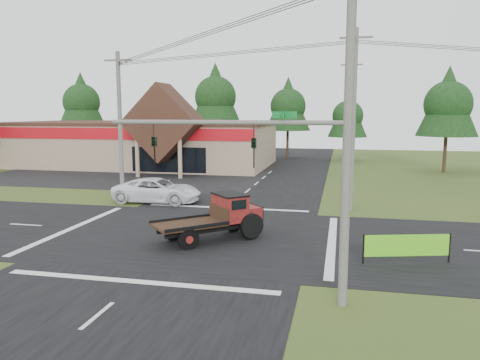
# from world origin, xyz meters

# --- Properties ---
(ground) EXTENTS (120.00, 120.00, 0.00)m
(ground) POSITION_xyz_m (0.00, 0.00, 0.00)
(ground) COLOR #364E1C
(ground) RESTS_ON ground
(road_ns) EXTENTS (12.00, 120.00, 0.02)m
(road_ns) POSITION_xyz_m (0.00, 0.00, 0.01)
(road_ns) COLOR black
(road_ns) RESTS_ON ground
(road_ew) EXTENTS (120.00, 12.00, 0.02)m
(road_ew) POSITION_xyz_m (0.00, 0.00, 0.01)
(road_ew) COLOR black
(road_ew) RESTS_ON ground
(parking_apron) EXTENTS (28.00, 14.00, 0.02)m
(parking_apron) POSITION_xyz_m (-14.00, 19.00, 0.01)
(parking_apron) COLOR black
(parking_apron) RESTS_ON ground
(cvs_building) EXTENTS (30.40, 18.20, 9.19)m
(cvs_building) POSITION_xyz_m (-15.70, 29.57, 2.78)
(cvs_building) COLOR tan
(cvs_building) RESTS_ON ground
(traffic_signal_mast) EXTENTS (8.12, 0.24, 7.00)m
(traffic_signal_mast) POSITION_xyz_m (5.82, -7.50, 4.43)
(traffic_signal_mast) COLOR #595651
(traffic_signal_mast) RESTS_ON ground
(utility_pole_nr) EXTENTS (2.00, 0.30, 11.00)m
(utility_pole_nr) POSITION_xyz_m (7.50, -7.50, 5.64)
(utility_pole_nr) COLOR #595651
(utility_pole_nr) RESTS_ON ground
(utility_pole_nw) EXTENTS (2.00, 0.30, 10.50)m
(utility_pole_nw) POSITION_xyz_m (-8.00, 8.00, 5.39)
(utility_pole_nw) COLOR #595651
(utility_pole_nw) RESTS_ON ground
(utility_pole_ne) EXTENTS (2.00, 0.30, 11.50)m
(utility_pole_ne) POSITION_xyz_m (8.00, 8.00, 5.89)
(utility_pole_ne) COLOR #595651
(utility_pole_ne) RESTS_ON ground
(utility_pole_n) EXTENTS (2.00, 0.30, 11.20)m
(utility_pole_n) POSITION_xyz_m (8.00, 22.00, 5.74)
(utility_pole_n) COLOR #595651
(utility_pole_n) RESTS_ON ground
(tree_row_a) EXTENTS (6.72, 6.72, 12.12)m
(tree_row_a) POSITION_xyz_m (-30.00, 40.00, 8.05)
(tree_row_a) COLOR #332316
(tree_row_a) RESTS_ON ground
(tree_row_b) EXTENTS (5.60, 5.60, 10.10)m
(tree_row_b) POSITION_xyz_m (-20.00, 42.00, 6.70)
(tree_row_b) COLOR #332316
(tree_row_b) RESTS_ON ground
(tree_row_c) EXTENTS (7.28, 7.28, 13.13)m
(tree_row_c) POSITION_xyz_m (-10.00, 41.00, 8.72)
(tree_row_c) COLOR #332316
(tree_row_c) RESTS_ON ground
(tree_row_d) EXTENTS (6.16, 6.16, 11.11)m
(tree_row_d) POSITION_xyz_m (0.00, 42.00, 7.38)
(tree_row_d) COLOR #332316
(tree_row_d) RESTS_ON ground
(tree_row_e) EXTENTS (5.04, 5.04, 9.09)m
(tree_row_e) POSITION_xyz_m (8.00, 40.00, 6.03)
(tree_row_e) COLOR #332316
(tree_row_e) RESTS_ON ground
(tree_side_ne) EXTENTS (6.16, 6.16, 11.11)m
(tree_side_ne) POSITION_xyz_m (18.00, 30.00, 7.38)
(tree_side_ne) COLOR #332316
(tree_side_ne) RESTS_ON ground
(antique_flatbed_truck) EXTENTS (5.49, 5.30, 2.31)m
(antique_flatbed_truck) POSITION_xyz_m (1.08, -0.82, 1.16)
(antique_flatbed_truck) COLOR #5B0D17
(antique_flatbed_truck) RESTS_ON ground
(roadside_banner) EXTENTS (3.69, 1.12, 1.30)m
(roadside_banner) POSITION_xyz_m (10.13, -2.53, 0.65)
(roadside_banner) COLOR #5FC91A
(roadside_banner) RESTS_ON ground
(white_pickup) EXTENTS (6.20, 2.95, 1.71)m
(white_pickup) POSITION_xyz_m (-5.33, 8.00, 0.85)
(white_pickup) COLOR white
(white_pickup) RESTS_ON ground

